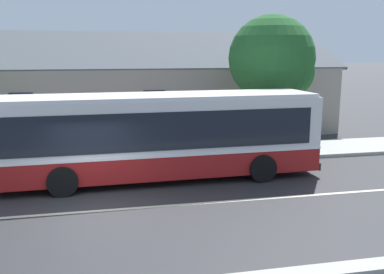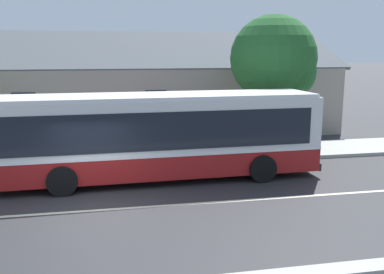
% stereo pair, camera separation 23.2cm
% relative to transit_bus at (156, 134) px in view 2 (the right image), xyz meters
% --- Properties ---
extents(ground_plane, '(300.00, 300.00, 0.00)m').
position_rel_transit_bus_xyz_m(ground_plane, '(-2.23, -2.90, -1.69)').
color(ground_plane, '#2D2D30').
extents(sidewalk_far, '(60.00, 3.00, 0.15)m').
position_rel_transit_bus_xyz_m(sidewalk_far, '(-2.23, 3.10, -1.61)').
color(sidewalk_far, '#ADAAA3').
rests_on(sidewalk_far, ground).
extents(lane_divider_stripe, '(60.00, 0.16, 0.01)m').
position_rel_transit_bus_xyz_m(lane_divider_stripe, '(-2.23, -2.90, -1.68)').
color(lane_divider_stripe, beige).
rests_on(lane_divider_stripe, ground).
extents(community_building, '(28.11, 10.80, 6.87)m').
position_rel_transit_bus_xyz_m(community_building, '(-2.49, 11.93, 0.30)').
color(community_building, gray).
rests_on(community_building, ground).
extents(transit_bus, '(12.02, 2.99, 3.13)m').
position_rel_transit_bus_xyz_m(transit_bus, '(0.00, 0.00, 0.00)').
color(transit_bus, maroon).
rests_on(transit_bus, ground).
extents(bench_down_street, '(1.71, 0.51, 0.94)m').
position_rel_transit_bus_xyz_m(bench_down_street, '(-3.79, 2.35, -1.12)').
color(bench_down_street, '#4C4C4C').
rests_on(bench_down_street, sidewalk_far).
extents(street_tree_primary, '(4.04, 4.04, 6.35)m').
position_rel_transit_bus_xyz_m(street_tree_primary, '(6.10, 3.88, 2.51)').
color(street_tree_primary, '#4C3828').
rests_on(street_tree_primary, ground).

